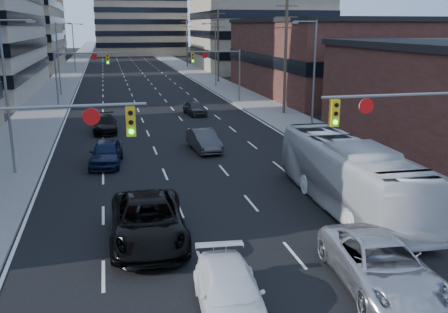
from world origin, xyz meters
TOP-DOWN VIEW (x-y plane):
  - road_surface at (0.00, 130.00)m, footprint 18.00×300.00m
  - sidewalk_left at (-11.50, 130.00)m, footprint 5.00×300.00m
  - sidewalk_right at (11.50, 130.00)m, footprint 5.00×300.00m
  - office_left_far at (-24.00, 100.00)m, footprint 20.00×30.00m
  - storefront_right_mid at (24.00, 50.00)m, footprint 20.00×30.00m
  - office_right_far at (25.00, 88.00)m, footprint 22.00×28.00m
  - bg_block_left at (-28.00, 140.00)m, footprint 24.00×24.00m
  - bg_block_right at (32.00, 130.00)m, footprint 22.00×22.00m
  - signal_near_left at (-7.45, 8.00)m, footprint 6.59×0.33m
  - signal_near_right at (7.45, 8.00)m, footprint 6.59×0.33m
  - signal_far_left at (-7.68, 45.00)m, footprint 6.09×0.33m
  - signal_far_right at (7.68, 45.00)m, footprint 6.09×0.33m
  - utility_pole_block at (12.20, 36.00)m, footprint 2.20×0.28m
  - utility_pole_midblock at (12.20, 66.00)m, footprint 2.20×0.28m
  - utility_pole_distant at (12.20, 96.00)m, footprint 2.20×0.28m
  - streetlight_left_near at (-10.34, 20.00)m, footprint 2.03×0.22m
  - streetlight_left_mid at (-10.34, 55.00)m, footprint 2.03×0.22m
  - streetlight_left_far at (-10.34, 90.00)m, footprint 2.03×0.22m
  - streetlight_right_near at (10.34, 25.00)m, footprint 2.03×0.22m
  - streetlight_right_far at (10.34, 60.00)m, footprint 2.03×0.22m
  - black_pickup at (-3.57, 8.61)m, footprint 3.22×6.56m
  - white_van at (-1.60, 2.66)m, footprint 2.33×4.96m
  - silver_suv at (3.74, 3.10)m, footprint 3.35×6.24m
  - transit_bus at (6.19, 10.43)m, footprint 3.16×11.98m
  - sedan_blue at (-5.16, 20.98)m, footprint 2.38×4.83m
  - sedan_grey_center at (1.60, 23.27)m, footprint 1.96×4.61m
  - sedan_black_far at (-5.20, 31.34)m, footprint 1.97×4.76m
  - sedan_grey_right at (3.52, 37.92)m, footprint 2.12×4.30m

SIDE VIEW (x-z plane):
  - road_surface at x=0.00m, z-range 0.00..0.02m
  - sidewalk_left at x=-11.50m, z-range 0.00..0.15m
  - sidewalk_right at x=11.50m, z-range 0.00..0.15m
  - sedan_black_far at x=-5.20m, z-range 0.00..1.38m
  - white_van at x=-1.60m, z-range 0.00..1.40m
  - sedan_grey_right at x=3.52m, z-range 0.00..1.41m
  - sedan_grey_center at x=1.60m, z-range 0.00..1.48m
  - sedan_blue at x=-5.16m, z-range 0.00..1.58m
  - silver_suv at x=3.74m, z-range 0.00..1.67m
  - black_pickup at x=-3.57m, z-range 0.00..1.79m
  - transit_bus at x=6.19m, z-range 0.00..3.31m
  - signal_far_left at x=-7.68m, z-range 1.30..7.30m
  - signal_far_right at x=7.68m, z-range 1.30..7.30m
  - signal_near_left at x=-7.45m, z-range 1.33..7.33m
  - signal_near_right at x=7.45m, z-range 1.33..7.33m
  - storefront_right_mid at x=24.00m, z-range 0.00..9.00m
  - streetlight_left_near at x=-10.34m, z-range 0.55..9.55m
  - streetlight_left_mid at x=-10.34m, z-range 0.55..9.55m
  - streetlight_left_far at x=-10.34m, z-range 0.55..9.55m
  - streetlight_right_near at x=10.34m, z-range 0.55..9.55m
  - streetlight_right_far at x=10.34m, z-range 0.55..9.55m
  - utility_pole_block at x=12.20m, z-range 0.28..11.28m
  - utility_pole_midblock at x=12.20m, z-range 0.28..11.28m
  - utility_pole_distant at x=12.20m, z-range 0.28..11.28m
  - bg_block_right at x=32.00m, z-range 0.00..12.00m
  - office_right_far at x=25.00m, z-range 0.00..14.00m
  - office_left_far at x=-24.00m, z-range 0.00..16.00m
  - bg_block_left at x=-28.00m, z-range 0.00..20.00m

